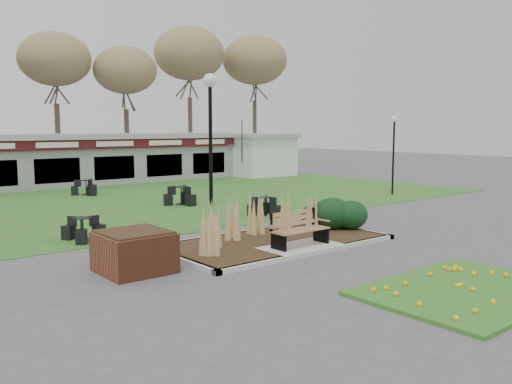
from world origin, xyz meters
TOP-DOWN VIEW (x-y plane):
  - ground at (0.00, 0.00)m, footprint 100.00×100.00m
  - lawn at (0.00, 12.00)m, footprint 34.00×16.00m
  - flower_bed at (0.00, -4.60)m, footprint 4.20×3.00m
  - planting_bed at (1.27, 1.35)m, footprint 6.75×3.40m
  - park_bench at (0.00, 0.25)m, footprint 1.70×0.66m
  - brick_planter at (-4.40, 1.00)m, footprint 1.50×1.50m
  - food_pavilion at (0.00, 19.96)m, footprint 24.60×3.40m
  - service_hut at (13.50, 18.00)m, footprint 4.40×3.40m
  - tree_backdrop at (0.00, 28.00)m, footprint 47.24×5.24m
  - lamp_post_near_left at (-0.77, 3.20)m, footprint 0.40×0.40m
  - lamp_post_far_right at (11.76, 5.96)m, footprint 0.32×0.32m
  - bistro_set_a at (-4.02, 5.00)m, footprint 1.13×1.27m
  - bistro_set_b at (2.95, 5.10)m, footprint 1.27×1.24m
  - bistro_set_c at (0.19, 15.20)m, footprint 1.35×1.24m
  - bistro_set_d at (2.01, 9.45)m, footprint 1.43×1.37m
  - patio_umbrella at (8.00, 13.00)m, footprint 2.58×2.60m

SIDE VIEW (x-z plane):
  - ground at x=0.00m, z-range 0.00..0.00m
  - lawn at x=0.00m, z-range 0.00..0.02m
  - flower_bed at x=0.00m, z-range -0.01..0.15m
  - bistro_set_a at x=-4.02m, z-range -0.09..0.58m
  - bistro_set_b at x=2.95m, z-range -0.10..0.59m
  - bistro_set_c at x=0.19m, z-range -0.10..0.62m
  - bistro_set_d at x=2.01m, z-range -0.11..0.66m
  - planting_bed at x=1.27m, z-range -0.27..1.00m
  - brick_planter at x=-4.40m, z-range 0.00..0.95m
  - park_bench at x=0.00m, z-range 0.12..1.05m
  - service_hut at x=13.50m, z-range 0.04..2.86m
  - food_pavilion at x=0.00m, z-range 0.03..2.93m
  - patio_umbrella at x=8.00m, z-range 0.34..2.85m
  - lamp_post_far_right at x=11.76m, z-range 0.87..4.69m
  - lamp_post_near_left at x=-0.77m, z-range 1.10..5.93m
  - tree_backdrop at x=0.00m, z-range 3.18..13.54m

